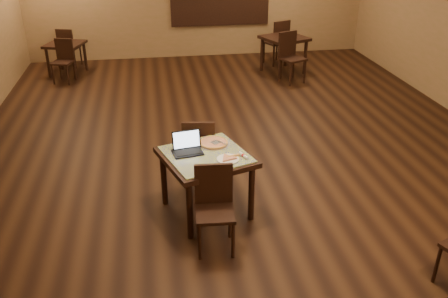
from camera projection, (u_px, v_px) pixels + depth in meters
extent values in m
plane|color=black|center=(237.00, 143.00, 7.27)|extent=(10.00, 10.00, 0.00)
cylinder|color=black|center=(190.00, 210.00, 5.02)|extent=(0.07, 0.07, 0.71)
cylinder|color=black|center=(164.00, 178.00, 5.62)|extent=(0.07, 0.07, 0.71)
cylinder|color=black|center=(251.00, 193.00, 5.33)|extent=(0.07, 0.07, 0.71)
cylinder|color=black|center=(221.00, 164.00, 5.94)|extent=(0.07, 0.07, 0.71)
cube|color=black|center=(206.00, 157.00, 5.31)|extent=(1.16, 1.16, 0.06)
cube|color=#181B9D|center=(206.00, 154.00, 5.30)|extent=(1.06, 1.06, 0.02)
cylinder|color=black|center=(200.00, 242.00, 4.76)|extent=(0.04, 0.04, 0.42)
cylinder|color=black|center=(198.00, 223.00, 5.06)|extent=(0.04, 0.04, 0.42)
cylinder|color=black|center=(233.00, 241.00, 4.79)|extent=(0.04, 0.04, 0.42)
cylinder|color=black|center=(230.00, 221.00, 5.09)|extent=(0.04, 0.04, 0.42)
cube|color=black|center=(215.00, 213.00, 4.82)|extent=(0.42, 0.42, 0.04)
cube|color=black|center=(214.00, 183.00, 4.87)|extent=(0.40, 0.07, 0.45)
cylinder|color=black|center=(213.00, 161.00, 6.31)|extent=(0.04, 0.04, 0.43)
cylinder|color=black|center=(213.00, 173.00, 6.01)|extent=(0.04, 0.04, 0.43)
cylinder|color=black|center=(187.00, 161.00, 6.31)|extent=(0.04, 0.04, 0.43)
cylinder|color=black|center=(186.00, 173.00, 6.00)|extent=(0.04, 0.04, 0.43)
cube|color=black|center=(199.00, 151.00, 6.05)|extent=(0.46, 0.46, 0.04)
cube|color=black|center=(198.00, 139.00, 5.78)|extent=(0.40, 0.10, 0.46)
cube|color=black|center=(188.00, 152.00, 5.31)|extent=(0.36, 0.28, 0.02)
cube|color=black|center=(186.00, 139.00, 5.36)|extent=(0.33, 0.10, 0.22)
cube|color=silver|center=(186.00, 139.00, 5.35)|extent=(0.30, 0.08, 0.19)
cylinder|color=white|center=(228.00, 159.00, 5.16)|extent=(0.25, 0.25, 0.01)
cylinder|color=silver|center=(214.00, 143.00, 5.52)|extent=(0.38, 0.38, 0.01)
cylinder|color=beige|center=(214.00, 143.00, 5.52)|extent=(0.32, 0.32, 0.02)
torus|color=#C5883F|center=(214.00, 142.00, 5.51)|extent=(0.33, 0.33, 0.02)
cube|color=silver|center=(215.00, 142.00, 5.50)|extent=(0.20, 0.25, 0.01)
cylinder|color=white|center=(243.00, 156.00, 5.22)|extent=(0.09, 0.16, 0.03)
cylinder|color=maroon|center=(243.00, 156.00, 5.22)|extent=(0.05, 0.04, 0.04)
cylinder|color=black|center=(281.00, 62.00, 9.90)|extent=(0.07, 0.07, 0.74)
cylinder|color=black|center=(262.00, 54.00, 10.41)|extent=(0.07, 0.07, 0.74)
cylinder|color=black|center=(305.00, 57.00, 10.21)|extent=(0.07, 0.07, 0.74)
cylinder|color=black|center=(286.00, 50.00, 10.72)|extent=(0.07, 0.07, 0.74)
cube|color=black|center=(284.00, 38.00, 10.14)|extent=(1.09, 1.09, 0.06)
cylinder|color=black|center=(290.00, 75.00, 9.54)|extent=(0.04, 0.04, 0.47)
cylinder|color=black|center=(279.00, 70.00, 9.83)|extent=(0.04, 0.04, 0.47)
cylinder|color=black|center=(305.00, 72.00, 9.72)|extent=(0.04, 0.04, 0.47)
cylinder|color=black|center=(293.00, 67.00, 10.00)|extent=(0.04, 0.04, 0.47)
cube|color=black|center=(293.00, 59.00, 9.66)|extent=(0.57, 0.57, 0.04)
cube|color=black|center=(287.00, 44.00, 9.69)|extent=(0.42, 0.21, 0.50)
cylinder|color=black|center=(277.00, 51.00, 11.20)|extent=(0.04, 0.04, 0.47)
cylinder|color=black|center=(287.00, 54.00, 10.91)|extent=(0.04, 0.04, 0.47)
cylinder|color=black|center=(264.00, 53.00, 11.02)|extent=(0.04, 0.04, 0.47)
cylinder|color=black|center=(274.00, 57.00, 10.74)|extent=(0.04, 0.04, 0.47)
cube|color=black|center=(276.00, 43.00, 10.85)|extent=(0.57, 0.57, 0.04)
cube|color=black|center=(282.00, 32.00, 10.58)|extent=(0.42, 0.21, 0.50)
cylinder|color=black|center=(48.00, 63.00, 10.01)|extent=(0.06, 0.06, 0.64)
cylinder|color=black|center=(61.00, 55.00, 10.52)|extent=(0.06, 0.06, 0.64)
cylinder|color=black|center=(74.00, 64.00, 9.94)|extent=(0.06, 0.06, 0.64)
cylinder|color=black|center=(85.00, 56.00, 10.45)|extent=(0.06, 0.06, 0.64)
cube|color=black|center=(65.00, 44.00, 10.08)|extent=(0.91, 0.91, 0.05)
cylinder|color=black|center=(53.00, 75.00, 9.64)|extent=(0.04, 0.04, 0.41)
cylinder|color=black|center=(60.00, 70.00, 9.93)|extent=(0.04, 0.04, 0.41)
cylinder|color=black|center=(68.00, 76.00, 9.60)|extent=(0.04, 0.04, 0.41)
cylinder|color=black|center=(75.00, 71.00, 9.89)|extent=(0.04, 0.04, 0.41)
cube|color=black|center=(62.00, 62.00, 9.67)|extent=(0.48, 0.48, 0.04)
cube|color=black|center=(64.00, 49.00, 9.71)|extent=(0.37, 0.15, 0.43)
cylinder|color=black|center=(81.00, 56.00, 10.92)|extent=(0.04, 0.04, 0.41)
cylinder|color=black|center=(75.00, 60.00, 10.63)|extent=(0.04, 0.04, 0.41)
cylinder|color=black|center=(68.00, 55.00, 10.96)|extent=(0.04, 0.04, 0.41)
cylinder|color=black|center=(61.00, 59.00, 10.68)|extent=(0.04, 0.04, 0.41)
cube|color=black|center=(70.00, 48.00, 10.70)|extent=(0.48, 0.48, 0.04)
cube|color=black|center=(65.00, 39.00, 10.44)|extent=(0.37, 0.15, 0.43)
cylinder|color=black|center=(437.00, 264.00, 4.47)|extent=(0.04, 0.04, 0.42)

